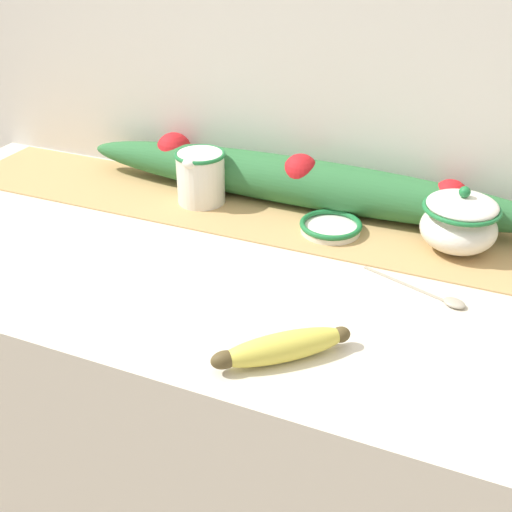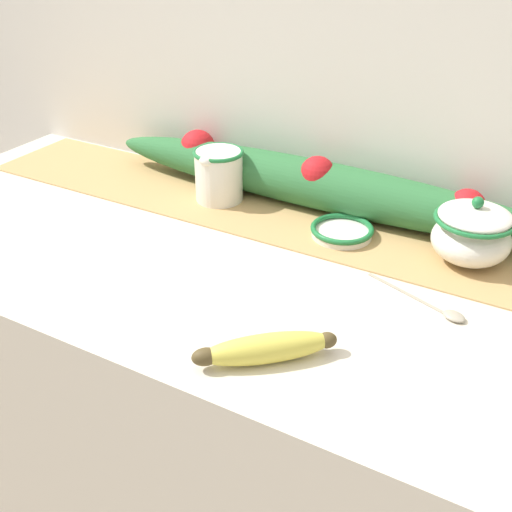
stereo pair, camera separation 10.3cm
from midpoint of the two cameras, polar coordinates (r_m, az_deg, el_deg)
countertop at (r=1.38m, az=2.01°, el=-17.04°), size 1.59×0.64×0.90m
back_wall at (r=1.28m, az=10.12°, el=17.84°), size 2.39×0.04×2.40m
table_runner at (r=1.25m, az=6.52°, el=3.10°), size 1.46×0.23×0.00m
cream_pitcher at (r=1.30m, az=-1.03°, el=7.33°), size 0.10×0.12×0.11m
sugar_bowl at (r=1.16m, az=21.10°, el=1.84°), size 0.13×0.13×0.12m
small_dish at (r=1.20m, az=10.09°, el=2.14°), size 0.12×0.12×0.02m
banana at (r=0.88m, az=4.25°, el=-8.32°), size 0.17×0.16×0.04m
spoon at (r=1.03m, az=19.24°, el=-4.80°), size 0.18×0.08×0.01m
poinsettia_garland at (r=1.29m, az=7.73°, el=6.38°), size 0.98×0.10×0.11m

